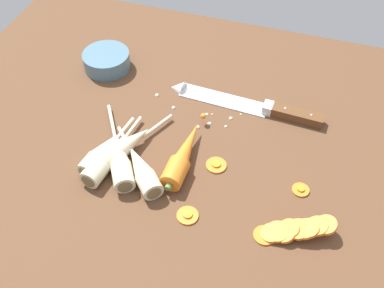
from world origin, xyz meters
TOP-DOWN VIEW (x-y plane):
  - ground_plane at (0.00, 0.00)cm, footprint 120.00×90.00cm
  - chefs_knife at (6.48, 13.70)cm, footprint 34.83×5.47cm
  - whole_carrot at (-0.54, -5.77)cm, footprint 4.37×20.80cm
  - parsnip_front at (-14.48, -10.99)cm, footprint 5.50×19.85cm
  - parsnip_mid_left at (-12.32, -9.94)cm, footprint 14.45×20.94cm
  - parsnip_mid_right at (-15.90, -10.14)cm, footprint 5.47×17.47cm
  - parsnip_back at (-7.00, -11.48)cm, footprint 15.00×15.64cm
  - parsnip_outer at (-12.08, -6.72)cm, footprint 9.92×17.93cm
  - carrot_slice_stack at (22.70, -15.50)cm, footprint 13.55×7.61cm
  - carrot_slice_stray_near at (4.20, -17.53)cm, footprint 3.96×3.96cm
  - carrot_slice_stray_mid at (22.56, -5.62)cm, footprint 3.25×3.25cm
  - carrot_slice_stray_far at (5.87, -4.72)cm, footprint 4.06×4.06cm
  - prep_bowl at (-27.35, 16.70)cm, footprint 11.00×11.00cm
  - mince_crumbs at (-1.85, 7.64)cm, footprint 20.16×7.66cm

SIDE VIEW (x-z plane):
  - ground_plane at x=0.00cm, z-range -4.00..0.00cm
  - carrot_slice_stray_mid at x=22.56cm, z-range 0.01..0.71cm
  - carrot_slice_stray_far at x=5.87cm, z-range 0.01..0.71cm
  - carrot_slice_stray_near at x=4.20cm, z-range 0.01..0.71cm
  - mince_crumbs at x=-1.85cm, z-range -0.03..0.86cm
  - chefs_knife at x=6.48cm, z-range -1.44..2.74cm
  - carrot_slice_stack at x=22.70cm, z-range -0.60..3.45cm
  - parsnip_mid_left at x=-12.32cm, z-range -0.02..3.98cm
  - parsnip_front at x=-14.48cm, z-range -0.02..3.98cm
  - parsnip_back at x=-7.00cm, z-range -0.02..3.98cm
  - parsnip_outer at x=-12.08cm, z-range -0.02..3.98cm
  - parsnip_mid_right at x=-15.90cm, z-range -0.02..3.98cm
  - whole_carrot at x=-0.54cm, z-range 0.00..4.20cm
  - prep_bowl at x=-27.35cm, z-range 0.15..4.15cm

